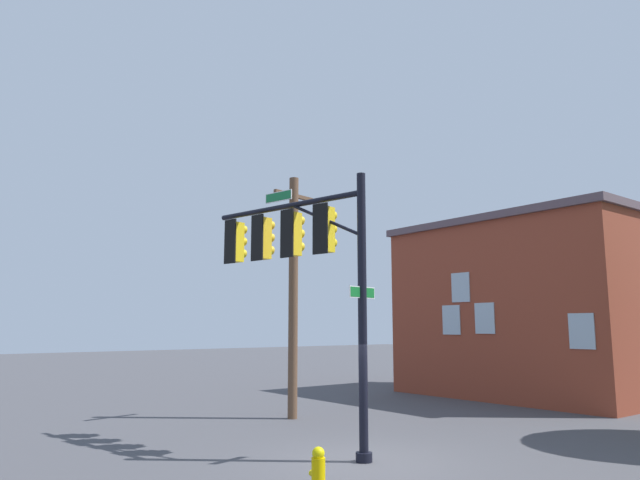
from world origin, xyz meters
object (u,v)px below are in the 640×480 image
utility_pole (293,291)px  fire_hydrant (318,472)px  brick_building (529,308)px  signal_pole_assembly (297,252)px

utility_pole → fire_hydrant: size_ratio=9.44×
fire_hydrant → brick_building: (5.80, -16.00, 3.28)m
fire_hydrant → brick_building: brick_building is taller
signal_pole_assembly → utility_pole: utility_pole is taller
utility_pole → brick_building: bearing=-97.0°
fire_hydrant → brick_building: 17.33m
fire_hydrant → utility_pole: bearing=-32.5°
utility_pole → brick_building: size_ratio=0.77×
utility_pole → brick_building: utility_pole is taller
signal_pole_assembly → brick_building: size_ratio=0.63×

